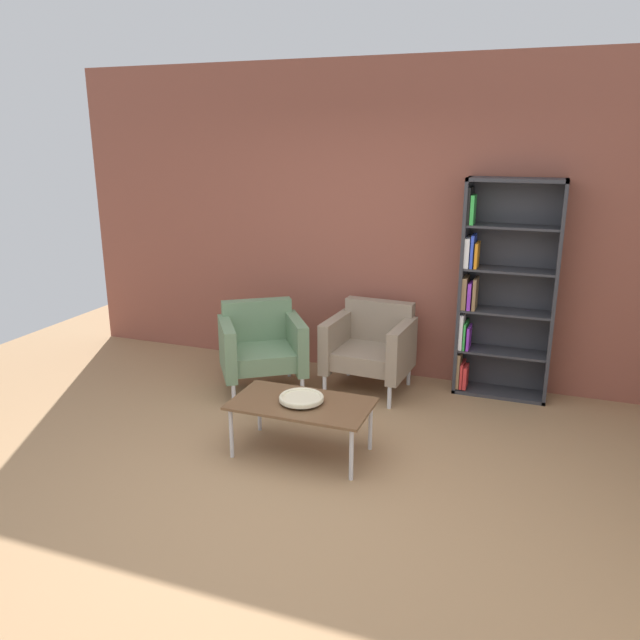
{
  "coord_description": "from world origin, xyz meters",
  "views": [
    {
      "loc": [
        1.48,
        -3.23,
        2.22
      ],
      "look_at": [
        -0.03,
        0.84,
        0.95
      ],
      "focal_mm": 35.16,
      "sensor_mm": 36.0,
      "label": 1
    }
  ],
  "objects_px": {
    "bookshelf_tall": "(501,291)",
    "armchair_by_bookshelf": "(371,345)",
    "armchair_spare_guest": "(261,345)",
    "coffee_table_low": "(302,407)",
    "decorative_bowl": "(301,398)"
  },
  "relations": [
    {
      "from": "coffee_table_low",
      "to": "decorative_bowl",
      "type": "distance_m",
      "value": 0.07
    },
    {
      "from": "bookshelf_tall",
      "to": "armchair_by_bookshelf",
      "type": "bearing_deg",
      "value": -163.98
    },
    {
      "from": "bookshelf_tall",
      "to": "armchair_by_bookshelf",
      "type": "relative_size",
      "value": 2.44
    },
    {
      "from": "coffee_table_low",
      "to": "armchair_by_bookshelf",
      "type": "height_order",
      "value": "armchair_by_bookshelf"
    },
    {
      "from": "armchair_spare_guest",
      "to": "coffee_table_low",
      "type": "bearing_deg",
      "value": -86.12
    },
    {
      "from": "coffee_table_low",
      "to": "armchair_by_bookshelf",
      "type": "relative_size",
      "value": 1.28
    },
    {
      "from": "bookshelf_tall",
      "to": "armchair_by_bookshelf",
      "type": "height_order",
      "value": "bookshelf_tall"
    },
    {
      "from": "bookshelf_tall",
      "to": "armchair_spare_guest",
      "type": "relative_size",
      "value": 2.01
    },
    {
      "from": "armchair_by_bookshelf",
      "to": "armchair_spare_guest",
      "type": "height_order",
      "value": "same"
    },
    {
      "from": "coffee_table_low",
      "to": "armchair_spare_guest",
      "type": "distance_m",
      "value": 1.3
    },
    {
      "from": "coffee_table_low",
      "to": "armchair_spare_guest",
      "type": "height_order",
      "value": "armchair_spare_guest"
    },
    {
      "from": "decorative_bowl",
      "to": "armchair_spare_guest",
      "type": "bearing_deg",
      "value": 128.32
    },
    {
      "from": "bookshelf_tall",
      "to": "decorative_bowl",
      "type": "height_order",
      "value": "bookshelf_tall"
    },
    {
      "from": "bookshelf_tall",
      "to": "armchair_spare_guest",
      "type": "distance_m",
      "value": 2.16
    },
    {
      "from": "bookshelf_tall",
      "to": "armchair_spare_guest",
      "type": "xyz_separation_m",
      "value": [
        -2.0,
        -0.64,
        -0.53
      ]
    }
  ]
}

